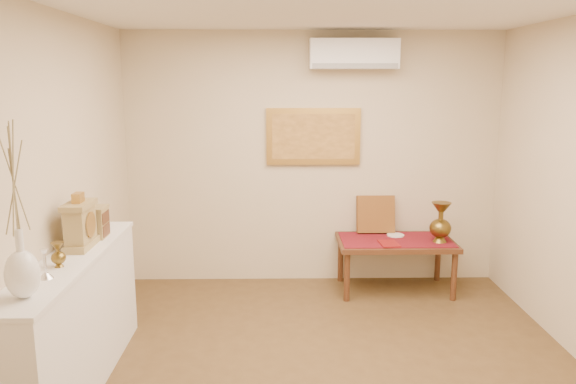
{
  "coord_description": "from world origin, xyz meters",
  "views": [
    {
      "loc": [
        -0.37,
        -3.74,
        2.18
      ],
      "look_at": [
        -0.29,
        1.15,
        1.21
      ],
      "focal_mm": 35.0,
      "sensor_mm": 36.0,
      "label": 1
    }
  ],
  "objects_px": {
    "mantel_clock": "(80,225)",
    "wooden_chest": "(96,222)",
    "white_vase": "(16,211)",
    "low_table": "(395,246)",
    "display_ledge": "(74,324)",
    "brass_urn_tall": "(441,218)"
  },
  "relations": [
    {
      "from": "white_vase",
      "to": "wooden_chest",
      "type": "height_order",
      "value": "white_vase"
    },
    {
      "from": "white_vase",
      "to": "mantel_clock",
      "type": "distance_m",
      "value": 1.02
    },
    {
      "from": "white_vase",
      "to": "low_table",
      "type": "bearing_deg",
      "value": 44.46
    },
    {
      "from": "mantel_clock",
      "to": "display_ledge",
      "type": "bearing_deg",
      "value": -91.85
    },
    {
      "from": "brass_urn_tall",
      "to": "mantel_clock",
      "type": "height_order",
      "value": "mantel_clock"
    },
    {
      "from": "mantel_clock",
      "to": "white_vase",
      "type": "bearing_deg",
      "value": -89.48
    },
    {
      "from": "brass_urn_tall",
      "to": "display_ledge",
      "type": "distance_m",
      "value": 3.6
    },
    {
      "from": "white_vase",
      "to": "display_ledge",
      "type": "height_order",
      "value": "white_vase"
    },
    {
      "from": "mantel_clock",
      "to": "wooden_chest",
      "type": "distance_m",
      "value": 0.29
    },
    {
      "from": "white_vase",
      "to": "display_ledge",
      "type": "xyz_separation_m",
      "value": [
        -0.02,
        0.73,
        -0.99
      ]
    },
    {
      "from": "brass_urn_tall",
      "to": "display_ledge",
      "type": "bearing_deg",
      "value": -150.14
    },
    {
      "from": "display_ledge",
      "to": "mantel_clock",
      "type": "distance_m",
      "value": 0.71
    },
    {
      "from": "white_vase",
      "to": "brass_urn_tall",
      "type": "xyz_separation_m",
      "value": [
        3.09,
        2.51,
        -0.68
      ]
    },
    {
      "from": "white_vase",
      "to": "wooden_chest",
      "type": "xyz_separation_m",
      "value": [
        0.01,
        1.25,
        -0.38
      ]
    },
    {
      "from": "display_ledge",
      "to": "mantel_clock",
      "type": "bearing_deg",
      "value": 88.15
    },
    {
      "from": "white_vase",
      "to": "wooden_chest",
      "type": "relative_size",
      "value": 4.14
    },
    {
      "from": "white_vase",
      "to": "mantel_clock",
      "type": "relative_size",
      "value": 2.46
    },
    {
      "from": "wooden_chest",
      "to": "low_table",
      "type": "height_order",
      "value": "wooden_chest"
    },
    {
      "from": "display_ledge",
      "to": "low_table",
      "type": "distance_m",
      "value": 3.27
    },
    {
      "from": "display_ledge",
      "to": "low_table",
      "type": "xyz_separation_m",
      "value": [
        2.67,
        1.88,
        -0.01
      ]
    },
    {
      "from": "white_vase",
      "to": "wooden_chest",
      "type": "bearing_deg",
      "value": 89.35
    },
    {
      "from": "white_vase",
      "to": "brass_urn_tall",
      "type": "relative_size",
      "value": 2.02
    }
  ]
}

